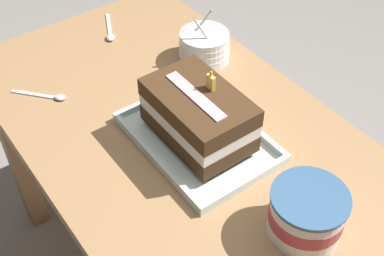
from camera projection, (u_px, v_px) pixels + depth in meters
The scene contains 7 objects.
dining_table at pixel (186, 165), 1.25m from camera, with size 1.20×0.66×0.69m.
foil_tray at pixel (198, 139), 1.15m from camera, with size 0.34×0.24×0.02m.
birthday_cake at pixel (198, 115), 1.10m from camera, with size 0.24×0.15×0.16m.
bowl_stack at pixel (204, 46), 1.36m from camera, with size 0.13×0.13×0.13m.
ice_cream_tub at pixel (307, 213), 0.95m from camera, with size 0.15×0.15×0.10m.
serving_spoon_near_tray at pixel (110, 34), 1.46m from camera, with size 0.14×0.08×0.01m.
serving_spoon_by_bowls at pixel (51, 96), 1.26m from camera, with size 0.12×0.11×0.01m.
Camera 1 is at (0.68, -0.48, 1.52)m, focal length 48.41 mm.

